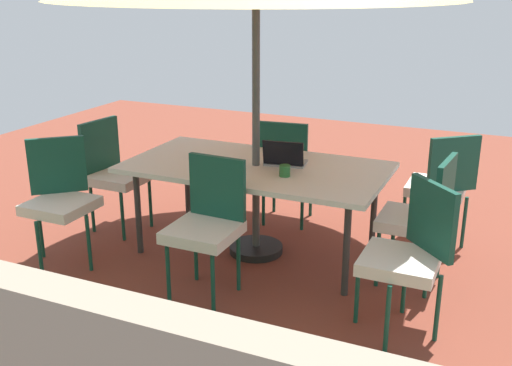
# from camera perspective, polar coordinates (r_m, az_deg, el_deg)

# --- Properties ---
(ground_plane) EXTENTS (10.00, 10.00, 0.02)m
(ground_plane) POSITION_cam_1_polar(r_m,az_deg,el_deg) (5.10, 0.00, -6.54)
(ground_plane) COLOR brown
(dining_table) EXTENTS (2.04, 1.09, 0.75)m
(dining_table) POSITION_cam_1_polar(r_m,az_deg,el_deg) (4.84, 0.00, 1.15)
(dining_table) COLOR silver
(dining_table) RESTS_ON ground_plane
(chair_southwest) EXTENTS (0.58, 0.59, 0.98)m
(chair_southwest) POSITION_cam_1_polar(r_m,az_deg,el_deg) (5.26, 16.88, 0.02)
(chair_southwest) COLOR silver
(chair_southwest) RESTS_ON ground_plane
(chair_south) EXTENTS (0.47, 0.48, 0.98)m
(chair_south) POSITION_cam_1_polar(r_m,az_deg,el_deg) (5.50, 2.86, 1.63)
(chair_south) COLOR silver
(chair_south) RESTS_ON ground_plane
(chair_northwest) EXTENTS (0.59, 0.59, 0.98)m
(chair_northwest) POSITION_cam_1_polar(r_m,az_deg,el_deg) (3.92, 14.08, -6.19)
(chair_northwest) COLOR silver
(chair_northwest) RESTS_ON ground_plane
(chair_east) EXTENTS (0.49, 0.48, 0.98)m
(chair_east) POSITION_cam_1_polar(r_m,az_deg,el_deg) (5.53, -13.14, 1.23)
(chair_east) COLOR silver
(chair_east) RESTS_ON ground_plane
(chair_northeast) EXTENTS (0.58, 0.59, 0.98)m
(chair_northeast) POSITION_cam_1_polar(r_m,az_deg,el_deg) (4.98, -17.82, -1.11)
(chair_northeast) COLOR silver
(chair_northeast) RESTS_ON ground_plane
(chair_north) EXTENTS (0.46, 0.47, 0.98)m
(chair_north) POSITION_cam_1_polar(r_m,az_deg,el_deg) (4.27, -4.57, -3.52)
(chair_north) COLOR silver
(chair_north) RESTS_ON ground_plane
(chair_west) EXTENTS (0.48, 0.47, 0.98)m
(chair_west) POSITION_cam_1_polar(r_m,az_deg,el_deg) (4.53, 15.17, -2.81)
(chair_west) COLOR silver
(chair_west) RESTS_ON ground_plane
(laptop) EXTENTS (0.36, 0.29, 0.21)m
(laptop) POSITION_cam_1_polar(r_m,az_deg,el_deg) (4.81, 2.70, 2.22)
(laptop) COLOR gray
(laptop) RESTS_ON dining_table
(cup) EXTENTS (0.08, 0.08, 0.09)m
(cup) POSITION_cam_1_polar(r_m,az_deg,el_deg) (4.54, 2.70, 1.15)
(cup) COLOR #286B33
(cup) RESTS_ON dining_table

